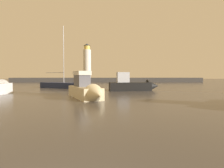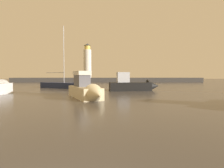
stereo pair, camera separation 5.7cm
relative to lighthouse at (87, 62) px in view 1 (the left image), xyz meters
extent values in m
plane|color=#4C4742|center=(7.20, -32.73, -7.51)|extent=(220.00, 220.00, 0.00)
cube|color=#423F3D|center=(7.20, 0.00, -6.72)|extent=(69.33, 5.07, 1.58)
cylinder|color=silver|center=(0.00, 0.00, -0.80)|extent=(2.81, 2.81, 10.27)
cylinder|color=#F2CC59|center=(0.00, 0.00, 5.05)|extent=(2.11, 2.11, 1.44)
cone|color=#33383D|center=(0.00, 0.00, 6.18)|extent=(2.53, 2.53, 0.82)
cone|color=white|center=(-5.86, -42.60, -6.79)|extent=(2.23, 2.10, 2.15)
cube|color=beige|center=(5.58, -48.81, -6.95)|extent=(4.31, 6.53, 1.12)
cone|color=beige|center=(7.07, -52.12, -6.89)|extent=(2.37, 2.31, 1.83)
cube|color=#595960|center=(5.23, -48.02, -5.79)|extent=(2.06, 2.62, 1.20)
cube|color=silver|center=(5.23, -48.02, -4.98)|extent=(2.27, 2.88, 0.42)
cube|color=black|center=(11.28, -40.06, -6.88)|extent=(6.42, 2.80, 1.27)
cone|color=black|center=(14.87, -39.61, -6.81)|extent=(2.07, 2.18, 1.96)
cube|color=silver|center=(10.20, -40.19, -5.48)|extent=(1.93, 1.46, 1.53)
cube|color=#1E284C|center=(-0.89, -33.61, -7.01)|extent=(8.30, 5.90, 1.01)
cylinder|color=#B7B7BC|center=(-0.17, -33.99, -1.36)|extent=(0.12, 0.12, 10.29)
cylinder|color=#B7B7BC|center=(-2.16, -32.93, -4.65)|extent=(4.01, 2.21, 0.09)
camera|label=1|loc=(8.16, -67.60, -5.28)|focal=29.33mm
camera|label=2|loc=(8.22, -67.60, -5.28)|focal=29.33mm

